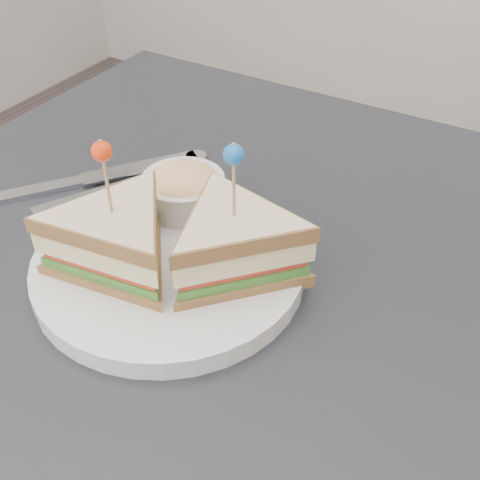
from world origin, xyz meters
name	(u,v)px	position (x,y,z in m)	size (l,w,h in m)	color
table	(226,345)	(0.00, 0.00, 0.67)	(0.80, 0.80, 0.75)	black
plate_meal	(174,241)	(-0.04, -0.01, 0.79)	(0.32, 0.32, 0.14)	silver
cutlery_fork	(131,182)	(-0.17, 0.09, 0.75)	(0.11, 0.18, 0.01)	silver
cutlery_knife	(92,179)	(-0.21, 0.07, 0.75)	(0.16, 0.21, 0.01)	#B7BCC3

